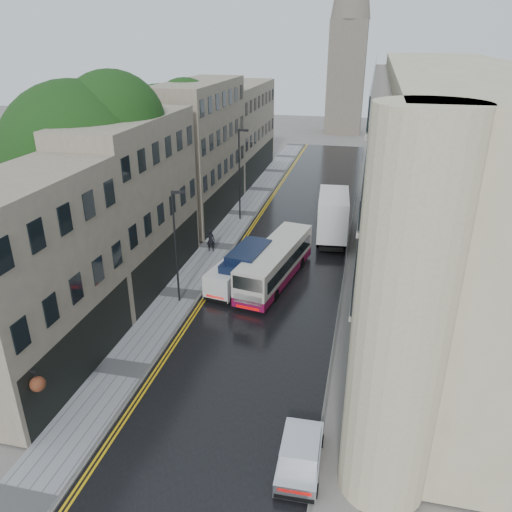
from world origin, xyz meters
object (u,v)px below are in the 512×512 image
at_px(white_lorry, 319,223).
at_px(pedestrian, 211,240).
at_px(white_van, 208,285).
at_px(tree_near, 82,183).
at_px(lamp_post_far, 239,176).
at_px(lamp_post_near, 176,249).
at_px(silver_hatchback, 277,476).
at_px(cream_bus, 246,277).
at_px(tree_far, 165,152).
at_px(navy_van, 225,274).

relative_size(white_lorry, pedestrian, 4.29).
bearing_deg(white_van, tree_near, -175.19).
xyz_separation_m(white_van, lamp_post_far, (-1.76, 15.01, 3.23)).
relative_size(white_lorry, lamp_post_near, 1.08).
distance_m(pedestrian, lamp_post_far, 8.46).
bearing_deg(silver_hatchback, pedestrian, 112.27).
bearing_deg(tree_near, white_lorry, 32.93).
relative_size(cream_bus, silver_hatchback, 2.68).
bearing_deg(pedestrian, lamp_post_far, -96.35).
relative_size(white_lorry, silver_hatchback, 2.16).
bearing_deg(tree_near, white_van, -5.41).
relative_size(tree_near, white_van, 3.34).
bearing_deg(white_van, lamp_post_near, -139.97).
height_order(cream_bus, pedestrian, cream_bus).
bearing_deg(pedestrian, tree_far, -51.05).
distance_m(tree_far, lamp_post_near, 16.36).
height_order(silver_hatchback, pedestrian, pedestrian).
bearing_deg(white_van, pedestrian, 116.47).
relative_size(silver_hatchback, pedestrian, 1.98).
height_order(white_van, navy_van, navy_van).
bearing_deg(tree_far, tree_near, -91.32).
distance_m(white_van, pedestrian, 7.47).
bearing_deg(white_lorry, lamp_post_far, 144.09).
xyz_separation_m(white_van, lamp_post_near, (-1.65, -0.94, 2.78)).
distance_m(white_lorry, silver_hatchback, 24.09).
relative_size(white_van, lamp_post_near, 0.57).
bearing_deg(lamp_post_near, tree_near, 146.61).
bearing_deg(lamp_post_far, lamp_post_near, -84.42).
distance_m(white_lorry, white_van, 11.91).
height_order(tree_near, lamp_post_near, tree_near).
height_order(tree_near, lamp_post_far, tree_near).
bearing_deg(navy_van, lamp_post_far, 108.83).
bearing_deg(tree_far, cream_bus, -50.62).
xyz_separation_m(tree_far, silver_hatchback, (15.39, -27.60, -5.53)).
bearing_deg(cream_bus, tree_far, 139.16).
relative_size(tree_near, silver_hatchback, 3.85).
bearing_deg(lamp_post_near, cream_bus, 5.65).
bearing_deg(navy_van, lamp_post_near, -136.95).
distance_m(white_lorry, lamp_post_far, 9.36).
bearing_deg(lamp_post_near, tree_far, 95.00).
height_order(silver_hatchback, lamp_post_far, lamp_post_far).
bearing_deg(pedestrian, lamp_post_near, 89.14).
relative_size(silver_hatchback, lamp_post_far, 0.44).
distance_m(tree_near, white_lorry, 18.01).
bearing_deg(white_lorry, silver_hatchback, -91.56).
xyz_separation_m(cream_bus, white_lorry, (3.65, 9.34, 0.73)).
distance_m(white_lorry, navy_van, 10.70).
relative_size(pedestrian, lamp_post_far, 0.22).
distance_m(tree_far, silver_hatchback, 32.09).
bearing_deg(navy_van, tree_far, 133.41).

